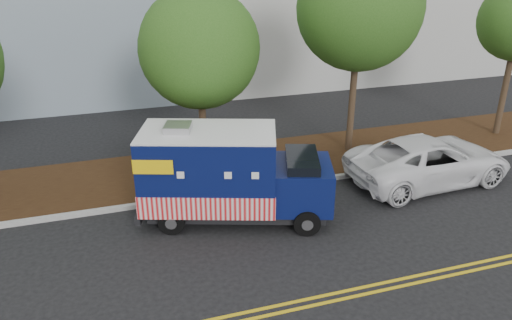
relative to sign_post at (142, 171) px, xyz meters
name	(u,v)px	position (x,y,z in m)	size (l,w,h in m)	color
ground	(221,217)	(2.19, -1.55, -1.20)	(120.00, 120.00, 0.00)	black
curb	(211,195)	(2.19, -0.15, -1.12)	(120.00, 0.18, 0.15)	#9E9E99
mulch_strip	(199,170)	(2.19, 1.95, -1.12)	(120.00, 4.00, 0.15)	black
centerline_near	(266,308)	(2.19, -6.00, -1.19)	(120.00, 0.10, 0.01)	gold
centerline_far	(270,315)	(2.19, -6.25, -1.19)	(120.00, 0.10, 0.01)	gold
tree_b	(199,49)	(2.45, 2.07, 3.37)	(4.16, 4.16, 6.66)	#38281C
tree_c	(360,8)	(8.40, 1.97, 4.52)	(4.65, 4.65, 8.05)	#38281C
sign_post	(142,171)	(0.00, 0.00, 0.00)	(0.06, 0.06, 2.40)	#473828
food_truck	(226,177)	(2.37, -1.61, 0.19)	(6.19, 3.83, 3.08)	black
white_car	(429,160)	(9.86, -1.28, -0.37)	(2.74, 5.94, 1.65)	white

